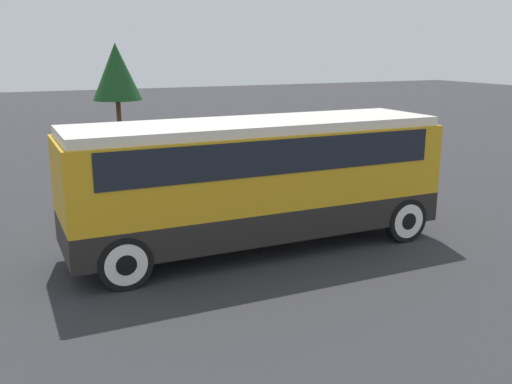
{
  "coord_description": "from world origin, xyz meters",
  "views": [
    {
      "loc": [
        -5.72,
        -12.34,
        4.87
      ],
      "look_at": [
        0.0,
        0.0,
        1.44
      ],
      "focal_mm": 40.0,
      "sensor_mm": 36.0,
      "label": 1
    }
  ],
  "objects": [
    {
      "name": "ground_plane",
      "position": [
        0.0,
        0.0,
        0.0
      ],
      "size": [
        120.0,
        120.0,
        0.0
      ],
      "primitive_type": "plane",
      "color": "#2D2D30"
    },
    {
      "name": "tree_left",
      "position": [
        1.27,
        22.44,
        3.54
      ],
      "size": [
        2.9,
        2.9,
        5.23
      ],
      "color": "brown",
      "rests_on": "ground_plane"
    },
    {
      "name": "parked_car_near",
      "position": [
        -0.82,
        4.79,
        0.7
      ],
      "size": [
        4.64,
        1.87,
        1.38
      ],
      "color": "#2D5638",
      "rests_on": "ground_plane"
    },
    {
      "name": "parked_car_mid",
      "position": [
        1.8,
        7.02,
        0.72
      ],
      "size": [
        4.13,
        1.84,
        1.47
      ],
      "color": "maroon",
      "rests_on": "ground_plane"
    },
    {
      "name": "tour_bus",
      "position": [
        0.1,
        -0.0,
        1.93
      ],
      "size": [
        9.28,
        2.68,
        3.2
      ],
      "color": "black",
      "rests_on": "ground_plane"
    }
  ]
}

